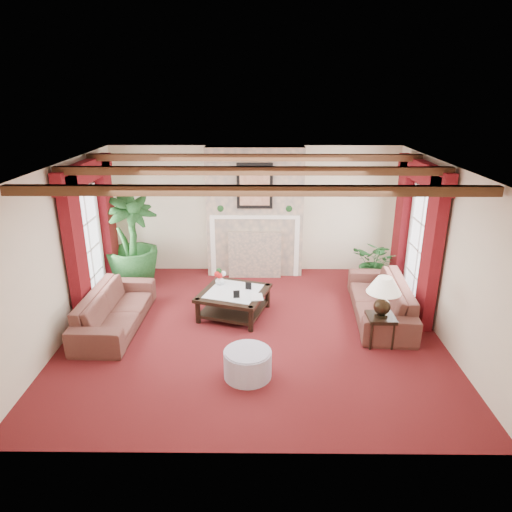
{
  "coord_description": "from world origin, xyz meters",
  "views": [
    {
      "loc": [
        0.11,
        -6.71,
        3.75
      ],
      "look_at": [
        0.04,
        0.4,
        1.16
      ],
      "focal_mm": 32.0,
      "sensor_mm": 36.0,
      "label": 1
    }
  ],
  "objects_px": {
    "coffee_table": "(234,303)",
    "side_table": "(380,330)",
    "potted_palm": "(133,261)",
    "ottoman": "(248,364)",
    "sofa_left": "(114,303)",
    "sofa_right": "(381,293)"
  },
  "relations": [
    {
      "from": "coffee_table",
      "to": "side_table",
      "type": "xyz_separation_m",
      "value": [
        2.32,
        -0.98,
        0.02
      ]
    },
    {
      "from": "potted_palm",
      "to": "ottoman",
      "type": "bearing_deg",
      "value": -52.92
    },
    {
      "from": "coffee_table",
      "to": "potted_palm",
      "type": "bearing_deg",
      "value": 165.82
    },
    {
      "from": "sofa_left",
      "to": "coffee_table",
      "type": "relative_size",
      "value": 1.98
    },
    {
      "from": "potted_palm",
      "to": "sofa_right",
      "type": "bearing_deg",
      "value": -16.09
    },
    {
      "from": "sofa_right",
      "to": "side_table",
      "type": "xyz_separation_m",
      "value": [
        -0.24,
        -0.94,
        -0.19
      ]
    },
    {
      "from": "potted_palm",
      "to": "ottoman",
      "type": "relative_size",
      "value": 3.13
    },
    {
      "from": "sofa_left",
      "to": "ottoman",
      "type": "relative_size",
      "value": 3.26
    },
    {
      "from": "sofa_right",
      "to": "coffee_table",
      "type": "xyz_separation_m",
      "value": [
        -2.56,
        0.04,
        -0.21
      ]
    },
    {
      "from": "sofa_left",
      "to": "ottoman",
      "type": "distance_m",
      "value": 2.67
    },
    {
      "from": "sofa_right",
      "to": "side_table",
      "type": "height_order",
      "value": "sofa_right"
    },
    {
      "from": "side_table",
      "to": "ottoman",
      "type": "relative_size",
      "value": 0.74
    },
    {
      "from": "sofa_right",
      "to": "potted_palm",
      "type": "height_order",
      "value": "potted_palm"
    },
    {
      "from": "sofa_left",
      "to": "sofa_right",
      "type": "height_order",
      "value": "sofa_right"
    },
    {
      "from": "sofa_left",
      "to": "coffee_table",
      "type": "bearing_deg",
      "value": -75.91
    },
    {
      "from": "sofa_left",
      "to": "sofa_right",
      "type": "xyz_separation_m",
      "value": [
        4.52,
        0.4,
        0.02
      ]
    },
    {
      "from": "sofa_left",
      "to": "potted_palm",
      "type": "height_order",
      "value": "potted_palm"
    },
    {
      "from": "sofa_left",
      "to": "side_table",
      "type": "height_order",
      "value": "sofa_left"
    },
    {
      "from": "side_table",
      "to": "ottoman",
      "type": "distance_m",
      "value": 2.21
    },
    {
      "from": "potted_palm",
      "to": "ottoman",
      "type": "xyz_separation_m",
      "value": [
        2.39,
        -3.16,
        -0.33
      ]
    },
    {
      "from": "sofa_right",
      "to": "side_table",
      "type": "relative_size",
      "value": 4.64
    },
    {
      "from": "coffee_table",
      "to": "ottoman",
      "type": "bearing_deg",
      "value": -63.34
    }
  ]
}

